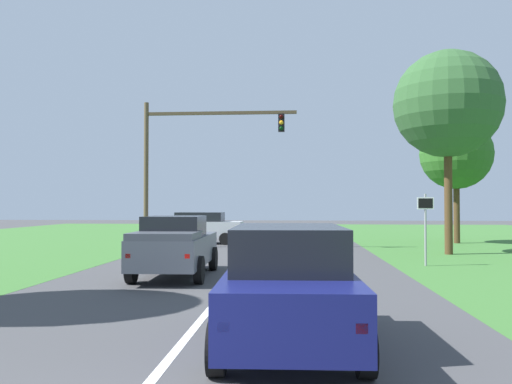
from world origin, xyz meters
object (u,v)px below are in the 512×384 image
Objects in this scene: keep_moving_sign at (425,220)px; oak_tree_right at (456,154)px; red_suv_near at (289,284)px; traffic_light at (186,151)px; extra_tree_1 at (448,104)px; pickup_truck_lead at (175,246)px; crossing_suv_far at (203,227)px.

oak_tree_right reaches higher than keep_moving_sign.
traffic_light reaches higher than red_suv_near.
extra_tree_1 reaches higher than traffic_light.
keep_moving_sign is 0.29× the size of extra_tree_1.
pickup_truck_lead is 1.95× the size of keep_moving_sign.
traffic_light is 1.78× the size of crossing_suv_far.
red_suv_near is 0.89× the size of pickup_truck_lead.
pickup_truck_lead is at bearing -142.14° from extra_tree_1.
red_suv_near reaches higher than crossing_suv_far.
pickup_truck_lead is 0.56× the size of extra_tree_1.
traffic_light is (-1.91, 10.79, 4.08)m from pickup_truck_lead.
extra_tree_1 is (-2.50, -7.22, 1.59)m from oak_tree_right.
pickup_truck_lead is 9.29m from keep_moving_sign.
oak_tree_right reaches higher than crossing_suv_far.
red_suv_near is 12.52m from keep_moving_sign.
keep_moving_sign reaches higher than red_suv_near.
pickup_truck_lead is 20.84m from oak_tree_right.
crossing_suv_far is (-1.59, 14.15, -0.02)m from pickup_truck_lead.
traffic_light is 0.86× the size of extra_tree_1.
traffic_light is 13.13m from keep_moving_sign.
crossing_suv_far is at bearing -174.62° from oak_tree_right.
extra_tree_1 is at bearing -25.36° from crossing_suv_far.
pickup_truck_lead is 11.69m from traffic_light.
oak_tree_right is 1.64× the size of crossing_suv_far.
traffic_light is at bearing -162.54° from oak_tree_right.
red_suv_near is 1.73× the size of keep_moving_sign.
keep_moving_sign is 0.36× the size of oak_tree_right.
crossing_suv_far is (-5.22, 22.07, -0.04)m from red_suv_near.
traffic_light is 5.31m from crossing_suv_far.
keep_moving_sign is at bearing -111.33° from oak_tree_right.
oak_tree_right is (15.12, 4.76, 0.19)m from traffic_light.
pickup_truck_lead is at bearing -79.96° from traffic_light.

